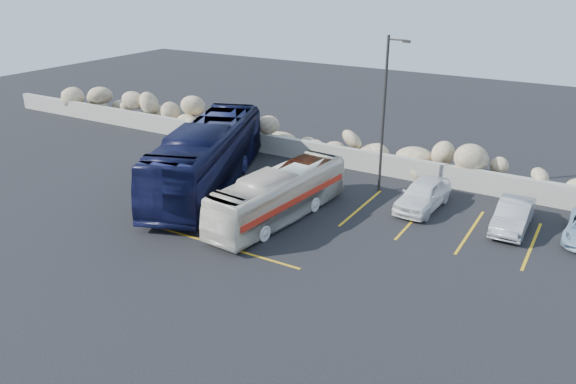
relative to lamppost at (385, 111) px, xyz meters
The scene contains 9 objects.
ground 10.73m from the lamppost, 105.05° to the right, with size 90.00×90.00×0.00m, color black.
seawall 5.14m from the lamppost, 135.63° to the left, with size 60.00×0.40×1.20m, color gray.
riprap_pile 5.40m from the lamppost, 124.63° to the left, with size 54.00×2.80×2.60m, color #9F8568, non-canonical shape.
parking_lines 6.18m from the lamppost, 62.01° to the right, with size 18.16×9.36×0.01m.
lamppost is the anchor object (origin of this frame).
vintage_bus 7.02m from the lamppost, 116.04° to the right, with size 1.99×8.51×2.37m, color silver.
tour_coach 9.49m from the lamppost, 153.25° to the right, with size 2.89×12.35×3.44m, color black.
car_a 4.56m from the lamppost, 21.76° to the right, with size 1.69×4.21×1.43m, color white.
car_b 7.86m from the lamppost, 10.26° to the right, with size 1.37×3.94×1.30m, color #9FA0A3.
Camera 1 is at (12.40, -16.61, 11.06)m, focal length 35.00 mm.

